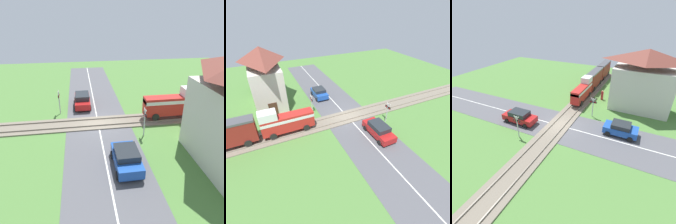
# 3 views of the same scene
# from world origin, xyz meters

# --- Properties ---
(ground_plane) EXTENTS (60.00, 60.00, 0.00)m
(ground_plane) POSITION_xyz_m (0.00, 0.00, 0.00)
(ground_plane) COLOR #4C7A38
(road_surface) EXTENTS (48.00, 6.40, 0.02)m
(road_surface) POSITION_xyz_m (0.00, 0.00, 0.01)
(road_surface) COLOR #515156
(road_surface) RESTS_ON ground_plane
(track_bed) EXTENTS (2.80, 48.00, 0.24)m
(track_bed) POSITION_xyz_m (0.00, 0.00, 0.07)
(track_bed) COLOR #756B5B
(track_bed) RESTS_ON ground_plane
(train) EXTENTS (1.58, 18.95, 3.18)m
(train) POSITION_xyz_m (0.00, 14.46, 1.88)
(train) COLOR red
(train) RESTS_ON track_bed
(car_near_crossing) EXTENTS (4.33, 1.93, 1.56)m
(car_near_crossing) POSITION_xyz_m (-4.82, -1.44, 0.82)
(car_near_crossing) COLOR #A81919
(car_near_crossing) RESTS_ON ground_plane
(car_far_side) EXTENTS (3.72, 1.99, 1.51)m
(car_far_side) POSITION_xyz_m (7.13, 1.44, 0.80)
(car_far_side) COLOR #1E4CA8
(car_far_side) RESTS_ON ground_plane
(crossing_signal_west_approach) EXTENTS (0.90, 0.18, 2.74)m
(crossing_signal_west_approach) POSITION_xyz_m (-2.99, -3.98, 1.77)
(crossing_signal_west_approach) COLOR #B7B7B7
(crossing_signal_west_approach) RESTS_ON ground_plane
(crossing_signal_east_approach) EXTENTS (0.90, 0.18, 2.74)m
(crossing_signal_east_approach) POSITION_xyz_m (2.99, 3.98, 1.77)
(crossing_signal_east_approach) COLOR #B7B7B7
(crossing_signal_east_approach) RESTS_ON ground_plane
(station_building) EXTENTS (8.40, 4.32, 8.40)m
(station_building) POSITION_xyz_m (8.20, 8.85, 4.09)
(station_building) COLOR beige
(station_building) RESTS_ON ground_plane
(pedestrian_by_station) EXTENTS (0.39, 0.39, 1.59)m
(pedestrian_by_station) POSITION_xyz_m (2.73, 9.84, 0.73)
(pedestrian_by_station) COLOR #B2282D
(pedestrian_by_station) RESTS_ON ground_plane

